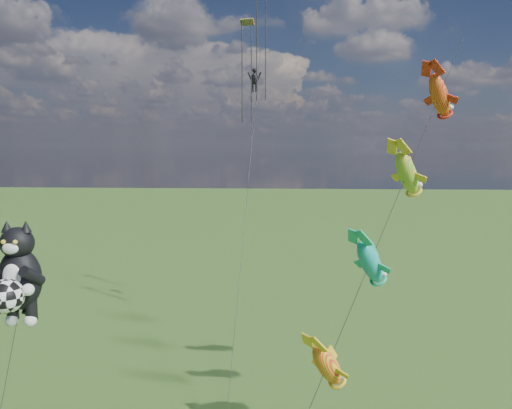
{
  "coord_description": "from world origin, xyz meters",
  "views": [
    {
      "loc": [
        16.16,
        -23.39,
        14.81
      ],
      "look_at": [
        14.34,
        7.22,
        11.2
      ],
      "focal_mm": 35.0,
      "sensor_mm": 36.0,
      "label": 1
    }
  ],
  "objects": [
    {
      "name": "cat_kite_rig",
      "position": [
        3.21,
        -0.65,
        8.56
      ],
      "size": [
        2.39,
        4.1,
        11.25
      ],
      "rotation": [
        0.0,
        0.0,
        -0.11
      ],
      "color": "brown",
      "rests_on": "ground"
    },
    {
      "name": "fish_windsock_rig",
      "position": [
        20.89,
        -0.5,
        11.57
      ],
      "size": [
        10.9,
        11.83,
        20.62
      ],
      "rotation": [
        0.0,
        0.0,
        -0.42
      ],
      "color": "brown",
      "rests_on": "ground"
    },
    {
      "name": "parafoil_rig",
      "position": [
        13.74,
        15.06,
        20.47
      ],
      "size": [
        2.01,
        17.52,
        27.56
      ],
      "rotation": [
        0.0,
        0.0,
        0.03
      ],
      "color": "brown",
      "rests_on": "ground"
    }
  ]
}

